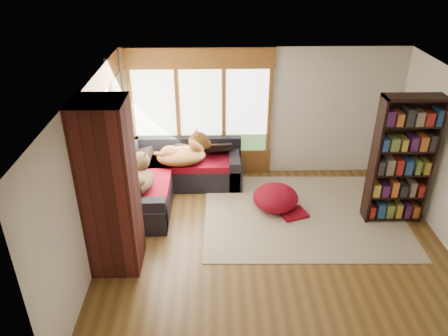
# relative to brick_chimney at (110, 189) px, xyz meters

# --- Properties ---
(floor) EXTENTS (5.50, 5.50, 0.00)m
(floor) POSITION_rel_brick_chimney_xyz_m (2.40, 0.35, -1.30)
(floor) COLOR #553917
(floor) RESTS_ON ground
(ceiling) EXTENTS (5.50, 5.50, 0.00)m
(ceiling) POSITION_rel_brick_chimney_xyz_m (2.40, 0.35, 1.30)
(ceiling) COLOR white
(wall_back) EXTENTS (5.50, 0.04, 2.60)m
(wall_back) POSITION_rel_brick_chimney_xyz_m (2.40, 2.85, 0.00)
(wall_back) COLOR silver
(wall_back) RESTS_ON ground
(wall_front) EXTENTS (5.50, 0.04, 2.60)m
(wall_front) POSITION_rel_brick_chimney_xyz_m (2.40, -2.15, 0.00)
(wall_front) COLOR silver
(wall_front) RESTS_ON ground
(wall_left) EXTENTS (0.04, 5.00, 2.60)m
(wall_left) POSITION_rel_brick_chimney_xyz_m (-0.35, 0.35, 0.00)
(wall_left) COLOR silver
(wall_left) RESTS_ON ground
(windows_back) EXTENTS (2.82, 0.10, 1.90)m
(windows_back) POSITION_rel_brick_chimney_xyz_m (1.20, 2.82, 0.05)
(windows_back) COLOR brown
(windows_back) RESTS_ON wall_back
(windows_left) EXTENTS (0.10, 2.62, 1.90)m
(windows_left) POSITION_rel_brick_chimney_xyz_m (-0.32, 1.55, 0.05)
(windows_left) COLOR brown
(windows_left) RESTS_ON wall_left
(roller_blind) EXTENTS (0.03, 0.72, 0.90)m
(roller_blind) POSITION_rel_brick_chimney_xyz_m (-0.29, 2.38, 0.45)
(roller_blind) COLOR olive
(roller_blind) RESTS_ON wall_left
(brick_chimney) EXTENTS (0.70, 0.70, 2.60)m
(brick_chimney) POSITION_rel_brick_chimney_xyz_m (0.00, 0.00, 0.00)
(brick_chimney) COLOR #471914
(brick_chimney) RESTS_ON ground
(sectional_sofa) EXTENTS (2.20, 2.20, 0.80)m
(sectional_sofa) POSITION_rel_brick_chimney_xyz_m (0.45, 2.05, -1.00)
(sectional_sofa) COLOR black
(sectional_sofa) RESTS_ON ground
(area_rug) EXTENTS (3.56, 2.75, 0.01)m
(area_rug) POSITION_rel_brick_chimney_xyz_m (3.04, 1.22, -1.29)
(area_rug) COLOR beige
(area_rug) RESTS_ON ground
(bookshelf) EXTENTS (0.97, 0.32, 2.25)m
(bookshelf) POSITION_rel_brick_chimney_xyz_m (4.54, 1.08, -0.17)
(bookshelf) COLOR black
(bookshelf) RESTS_ON ground
(pouf) EXTENTS (1.04, 1.04, 0.44)m
(pouf) POSITION_rel_brick_chimney_xyz_m (2.56, 1.43, -1.07)
(pouf) COLOR maroon
(pouf) RESTS_ON area_rug
(dog_tan) EXTENTS (1.06, 0.75, 0.54)m
(dog_tan) POSITION_rel_brick_chimney_xyz_m (0.91, 2.17, -0.49)
(dog_tan) COLOR brown
(dog_tan) RESTS_ON sectional_sofa
(dog_brindle) EXTENTS (0.58, 0.90, 0.47)m
(dog_brindle) POSITION_rel_brick_chimney_xyz_m (0.15, 1.31, -0.53)
(dog_brindle) COLOR #3A291B
(dog_brindle) RESTS_ON sectional_sofa
(throw_pillows) EXTENTS (1.98, 1.68, 0.45)m
(throw_pillows) POSITION_rel_brick_chimney_xyz_m (0.53, 2.10, -0.51)
(throw_pillows) COLOR black
(throw_pillows) RESTS_ON sectional_sofa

